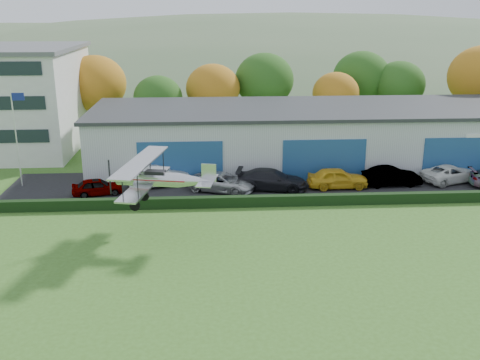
{
  "coord_description": "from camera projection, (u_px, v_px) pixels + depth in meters",
  "views": [
    {
      "loc": [
        -4.75,
        -21.74,
        14.1
      ],
      "look_at": [
        -2.64,
        12.59,
        3.2
      ],
      "focal_mm": 41.0,
      "sensor_mm": 36.0,
      "label": 1
    }
  ],
  "objects": [
    {
      "name": "car_2",
      "position": [
        222.0,
        182.0,
        43.56
      ],
      "size": [
        5.82,
        4.2,
        1.47
      ],
      "primitive_type": "imported",
      "rotation": [
        0.0,
        0.0,
        1.2
      ],
      "color": "silver",
      "rests_on": "apron"
    },
    {
      "name": "car_4",
      "position": [
        338.0,
        178.0,
        44.3
      ],
      "size": [
        4.89,
        2.03,
        1.66
      ],
      "primitive_type": "imported",
      "rotation": [
        0.0,
        0.0,
        1.59
      ],
      "color": "gold",
      "rests_on": "apron"
    },
    {
      "name": "car_6",
      "position": [
        451.0,
        174.0,
        45.85
      ],
      "size": [
        5.66,
        4.0,
        1.43
      ],
      "primitive_type": "imported",
      "rotation": [
        0.0,
        0.0,
        1.92
      ],
      "color": "silver",
      "rests_on": "apron"
    },
    {
      "name": "car_0",
      "position": [
        97.0,
        187.0,
        42.7
      ],
      "size": [
        4.13,
        2.42,
        1.32
      ],
      "primitive_type": "imported",
      "rotation": [
        0.0,
        0.0,
        1.81
      ],
      "color": "gray",
      "rests_on": "apron"
    },
    {
      "name": "tree_belt",
      "position": [
        256.0,
        85.0,
        62.23
      ],
      "size": [
        75.7,
        13.22,
        10.12
      ],
      "color": "#3D2614",
      "rests_on": "ground"
    },
    {
      "name": "ground",
      "position": [
        314.0,
        327.0,
        25.22
      ],
      "size": [
        300.0,
        300.0,
        0.0
      ],
      "primitive_type": "plane",
      "color": "#3A621F",
      "rests_on": "ground"
    },
    {
      "name": "car_3",
      "position": [
        272.0,
        180.0,
        43.93
      ],
      "size": [
        5.99,
        3.41,
        1.64
      ],
      "primitive_type": "imported",
      "rotation": [
        0.0,
        0.0,
        1.36
      ],
      "color": "black",
      "rests_on": "apron"
    },
    {
      "name": "car_5",
      "position": [
        392.0,
        176.0,
        44.89
      ],
      "size": [
        4.81,
        1.86,
        1.56
      ],
      "primitive_type": "imported",
      "rotation": [
        0.0,
        0.0,
        1.61
      ],
      "color": "gray",
      "rests_on": "apron"
    },
    {
      "name": "biplane",
      "position": [
        157.0,
        178.0,
        34.02
      ],
      "size": [
        6.94,
        7.9,
        2.94
      ],
      "rotation": [
        0.0,
        0.0,
        -0.21
      ],
      "color": "silver"
    },
    {
      "name": "apron",
      "position": [
        302.0,
        185.0,
        45.37
      ],
      "size": [
        48.0,
        9.0,
        0.05
      ],
      "primitive_type": "cube",
      "color": "black",
      "rests_on": "ground"
    },
    {
      "name": "hedge",
      "position": [
        313.0,
        200.0,
        40.69
      ],
      "size": [
        46.0,
        0.6,
        0.8
      ],
      "primitive_type": "cube",
      "color": "black",
      "rests_on": "ground"
    },
    {
      "name": "flagpole",
      "position": [
        17.0,
        129.0,
        43.55
      ],
      "size": [
        1.05,
        0.1,
        8.0
      ],
      "color": "silver",
      "rests_on": "ground"
    },
    {
      "name": "distant_hills",
      "position": [
        208.0,
        103.0,
        162.12
      ],
      "size": [
        430.0,
        196.0,
        56.0
      ],
      "color": "#4C6642",
      "rests_on": "ground"
    },
    {
      "name": "car_1",
      "position": [
        159.0,
        176.0,
        44.7
      ],
      "size": [
        5.38,
        3.07,
        1.68
      ],
      "primitive_type": "imported",
      "rotation": [
        0.0,
        0.0,
        1.84
      ],
      "color": "silver",
      "rests_on": "apron"
    },
    {
      "name": "hangar",
      "position": [
        311.0,
        135.0,
        51.34
      ],
      "size": [
        40.6,
        12.6,
        5.3
      ],
      "color": "#B2B7BC",
      "rests_on": "ground"
    }
  ]
}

